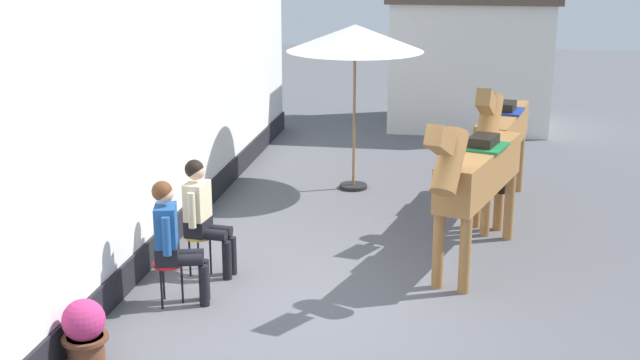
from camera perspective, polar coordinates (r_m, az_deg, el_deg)
ground_plane at (r=11.89m, az=3.32°, el=-2.57°), size 40.00×40.00×0.00m
pub_facade_wall at (r=10.63m, az=-11.25°, el=3.49°), size 0.34×14.00×3.40m
distant_cottage at (r=17.84m, az=10.25°, el=9.42°), size 3.40×2.60×3.50m
seated_visitor_near at (r=8.99m, az=-10.07°, el=-3.82°), size 0.61×0.48×1.39m
seated_visitor_far at (r=9.75m, az=-8.04°, el=-2.14°), size 0.61×0.49×1.39m
saddled_horse_near at (r=9.98m, az=10.68°, el=0.46°), size 1.16×2.90×2.06m
saddled_horse_far at (r=12.15m, az=12.28°, el=3.17°), size 0.89×2.96×2.06m
flower_planter_near at (r=8.10m, az=-15.84°, el=-9.92°), size 0.43×0.43×0.64m
cafe_parasol at (r=12.79m, az=2.41°, el=9.63°), size 2.10×2.10×2.58m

